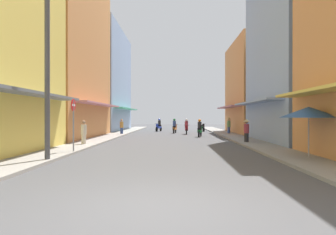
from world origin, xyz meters
TOP-DOWN VIEW (x-y plane):
  - ground_plane at (0.00, 17.09)m, footprint 92.78×92.78m
  - sidewalk_left at (-5.41, 17.09)m, footprint 1.96×50.17m
  - sidewalk_right at (5.41, 17.09)m, footprint 1.96×50.17m
  - building_left_mid at (-9.39, 18.07)m, footprint 7.05×11.69m
  - building_left_far at (-9.39, 31.11)m, footprint 7.05×13.24m
  - building_right_mid at (9.39, 14.65)m, footprint 7.05×9.48m
  - building_right_far at (9.39, 25.03)m, footprint 7.05×9.76m
  - motorbike_orange at (0.24, 25.54)m, footprint 0.59×1.80m
  - motorbike_black at (3.54, 29.35)m, footprint 0.67×1.77m
  - motorbike_green at (2.49, 19.93)m, footprint 0.64×1.78m
  - motorbike_maroon at (1.44, 23.67)m, footprint 0.55×1.81m
  - motorbike_blue at (-1.70, 29.42)m, footprint 0.77×1.73m
  - pedestrian_midway at (-4.91, 22.34)m, footprint 0.34×0.34m
  - pedestrian_far at (5.01, 13.43)m, footprint 0.44×0.44m
  - pedestrian_foreground at (5.66, 23.38)m, footprint 0.44×0.44m
  - pedestrian_crossing at (-5.27, 11.83)m, footprint 0.34×0.34m
  - vendor_umbrella at (5.83, 6.32)m, footprint 2.33×2.33m
  - utility_pole at (-4.68, 5.51)m, footprint 0.20×1.20m
  - street_sign_no_entry at (-4.58, 8.13)m, footprint 0.07×0.60m

SIDE VIEW (x-z plane):
  - ground_plane at x=0.00m, z-range 0.00..0.00m
  - sidewalk_left at x=-5.41m, z-range 0.00..0.12m
  - sidewalk_right at x=5.41m, z-range 0.00..0.12m
  - motorbike_black at x=3.54m, z-range 0.02..0.99m
  - motorbike_orange at x=0.24m, z-range -0.09..1.49m
  - motorbike_green at x=2.49m, z-range -0.09..1.49m
  - motorbike_maroon at x=1.44m, z-range -0.09..1.49m
  - motorbike_blue at x=-1.70m, z-range -0.09..1.49m
  - pedestrian_crossing at x=-5.27m, z-range 0.00..1.55m
  - pedestrian_midway at x=-4.91m, z-range 0.00..1.56m
  - pedestrian_far at x=5.01m, z-range 0.10..1.73m
  - pedestrian_foreground at x=5.66m, z-range 0.11..1.83m
  - street_sign_no_entry at x=-4.58m, z-range 0.39..3.04m
  - vendor_umbrella at x=5.83m, z-range 0.87..3.07m
  - utility_pole at x=-4.68m, z-range 0.08..7.63m
  - building_right_far at x=9.39m, z-range 0.00..9.62m
  - building_left_far at x=-9.39m, z-range -0.01..12.74m
  - building_right_mid at x=9.39m, z-range -0.01..15.37m
  - building_left_mid at x=-9.39m, z-range -0.01..16.93m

